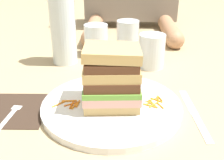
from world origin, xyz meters
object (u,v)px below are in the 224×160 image
object	(u,v)px
sandwich	(112,77)
fork	(10,114)
napkin_dark	(15,109)
main_plate	(111,106)
knife	(195,115)
water_bottle	(63,23)
empty_tumbler_0	(128,35)
empty_tumbler_1	(96,40)
juice_glass	(152,53)

from	to	relation	value
sandwich	fork	distance (m)	0.22
sandwich	napkin_dark	size ratio (longest dim) A/B	0.91
main_plate	sandwich	distance (m)	0.07
knife	water_bottle	bearing A→B (deg)	138.63
napkin_dark	empty_tumbler_0	xyz separation A→B (m)	(0.25, 0.40, 0.05)
knife	empty_tumbler_0	world-z (taller)	empty_tumbler_0
water_bottle	empty_tumbler_0	distance (m)	0.24
main_plate	napkin_dark	size ratio (longest dim) A/B	2.11
fork	empty_tumbler_1	bearing A→B (deg)	68.19
juice_glass	empty_tumbler_1	bearing A→B (deg)	150.87
napkin_dark	juice_glass	size ratio (longest dim) A/B	1.47
knife	empty_tumbler_0	distance (m)	0.43
water_bottle	empty_tumbler_0	size ratio (longest dim) A/B	2.75
sandwich	fork	xyz separation A→B (m)	(-0.21, -0.04, -0.07)
empty_tumbler_1	napkin_dark	bearing A→B (deg)	-112.79
napkin_dark	fork	distance (m)	0.02
napkin_dark	juice_glass	xyz separation A→B (m)	(0.31, 0.25, 0.04)
fork	juice_glass	distance (m)	0.42
water_bottle	napkin_dark	bearing A→B (deg)	-101.45
empty_tumbler_1	juice_glass	bearing A→B (deg)	-29.13
main_plate	napkin_dark	distance (m)	0.21
fork	empty_tumbler_1	xyz separation A→B (m)	(0.15, 0.37, 0.04)
napkin_dark	empty_tumbler_1	distance (m)	0.38
napkin_dark	juice_glass	distance (m)	0.40
sandwich	knife	size ratio (longest dim) A/B	0.64
napkin_dark	empty_tumbler_1	world-z (taller)	empty_tumbler_1
fork	sandwich	bearing A→B (deg)	9.65
water_bottle	juice_glass	bearing A→B (deg)	-6.01
fork	empty_tumbler_0	distance (m)	0.49
empty_tumbler_0	fork	bearing A→B (deg)	-120.17
fork	empty_tumbler_1	world-z (taller)	empty_tumbler_1
napkin_dark	juice_glass	bearing A→B (deg)	38.84
knife	water_bottle	xyz separation A→B (m)	(-0.32, 0.28, 0.12)
main_plate	sandwich	xyz separation A→B (m)	(0.00, 0.00, 0.07)
main_plate	sandwich	size ratio (longest dim) A/B	2.32
water_bottle	main_plate	bearing A→B (deg)	-60.55
sandwich	knife	world-z (taller)	sandwich
sandwich	fork	world-z (taller)	sandwich
water_bottle	empty_tumbler_1	size ratio (longest dim) A/B	2.71
juice_glass	water_bottle	distance (m)	0.27
napkin_dark	water_bottle	distance (m)	0.31
sandwich	napkin_dark	bearing A→B (deg)	-176.36
main_plate	empty_tumbler_1	bearing A→B (deg)	100.49
water_bottle	empty_tumbler_1	distance (m)	0.13
water_bottle	empty_tumbler_1	world-z (taller)	water_bottle
juice_glass	napkin_dark	bearing A→B (deg)	-141.16
sandwich	knife	bearing A→B (deg)	-6.70
fork	empty_tumbler_0	xyz separation A→B (m)	(0.25, 0.42, 0.04)
empty_tumbler_1	fork	bearing A→B (deg)	-111.81
sandwich	juice_glass	world-z (taller)	sandwich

